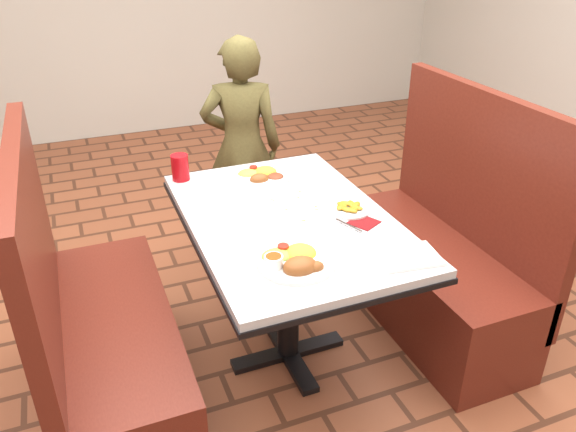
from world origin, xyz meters
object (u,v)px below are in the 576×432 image
(near_dinner_plate, at_px, (295,257))
(far_dinner_plate, at_px, (262,173))
(dining_table, at_px, (288,236))
(diner_person, at_px, (242,147))
(plantain_plate, at_px, (349,208))
(booth_bench_right, at_px, (437,263))
(red_tumbler, at_px, (180,167))
(booth_bench_left, at_px, (105,343))

(near_dinner_plate, distance_m, far_dinner_plate, 0.77)
(dining_table, xyz_separation_m, diner_person, (0.14, 1.09, -0.01))
(dining_table, bearing_deg, plantain_plate, -11.58)
(booth_bench_right, xyz_separation_m, near_dinner_plate, (-0.91, -0.35, 0.45))
(near_dinner_plate, xyz_separation_m, far_dinner_plate, (0.14, 0.76, -0.01))
(red_tumbler, bearing_deg, dining_table, -58.12)
(booth_bench_right, bearing_deg, near_dinner_plate, -158.76)
(dining_table, xyz_separation_m, far_dinner_plate, (0.03, 0.41, 0.12))
(near_dinner_plate, relative_size, plantain_plate, 1.58)
(diner_person, distance_m, plantain_plate, 1.15)
(red_tumbler, bearing_deg, booth_bench_left, -131.22)
(near_dinner_plate, xyz_separation_m, red_tumbler, (-0.22, 0.89, 0.03))
(booth_bench_left, height_order, booth_bench_right, same)
(booth_bench_left, xyz_separation_m, diner_person, (0.94, 1.09, 0.32))
(diner_person, distance_m, near_dinner_plate, 1.47)
(plantain_plate, xyz_separation_m, red_tumbler, (-0.59, 0.59, 0.05))
(diner_person, xyz_separation_m, far_dinner_plate, (-0.11, -0.68, 0.13))
(dining_table, bearing_deg, booth_bench_left, 180.00)
(near_dinner_plate, height_order, far_dinner_plate, near_dinner_plate)
(dining_table, xyz_separation_m, booth_bench_right, (0.80, 0.00, -0.32))
(near_dinner_plate, height_order, plantain_plate, near_dinner_plate)
(diner_person, bearing_deg, near_dinner_plate, 97.71)
(dining_table, bearing_deg, near_dinner_plate, -107.92)
(far_dinner_plate, height_order, plantain_plate, far_dinner_plate)
(booth_bench_left, bearing_deg, red_tumbler, 48.78)
(near_dinner_plate, height_order, red_tumbler, red_tumbler)
(booth_bench_right, xyz_separation_m, red_tumbler, (-1.13, 0.53, 0.48))
(dining_table, xyz_separation_m, booth_bench_left, (-0.80, 0.00, -0.32))
(dining_table, height_order, diner_person, diner_person)
(plantain_plate, bearing_deg, near_dinner_plate, -140.76)
(near_dinner_plate, xyz_separation_m, plantain_plate, (0.37, 0.30, -0.02))
(dining_table, relative_size, booth_bench_left, 1.01)
(diner_person, xyz_separation_m, red_tumbler, (-0.47, -0.55, 0.16))
(booth_bench_right, relative_size, plantain_plate, 6.66)
(booth_bench_left, height_order, red_tumbler, booth_bench_left)
(far_dinner_plate, bearing_deg, red_tumbler, 160.62)
(booth_bench_right, height_order, plantain_plate, booth_bench_right)
(diner_person, height_order, near_dinner_plate, diner_person)
(dining_table, relative_size, red_tumbler, 9.87)
(diner_person, relative_size, far_dinner_plate, 4.88)
(dining_table, bearing_deg, booth_bench_right, 0.00)
(far_dinner_plate, bearing_deg, near_dinner_plate, -100.62)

